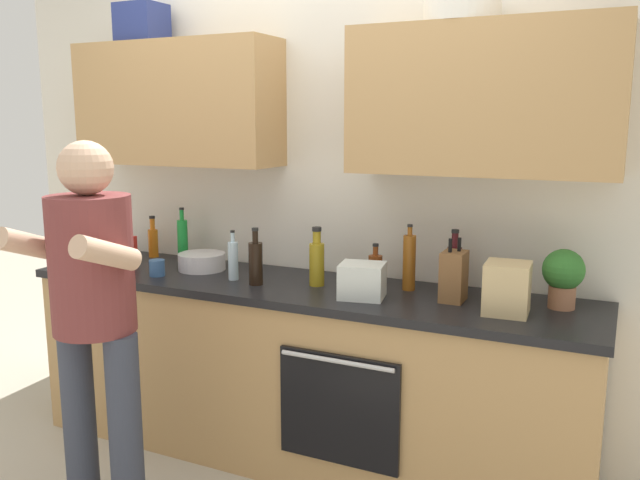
% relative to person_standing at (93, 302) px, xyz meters
% --- Properties ---
extents(ground_plane, '(12.00, 12.00, 0.00)m').
position_rel_person_standing_xyz_m(ground_plane, '(0.55, 0.79, -0.95)').
color(ground_plane, '#B2A893').
extents(back_wall_unit, '(4.00, 0.39, 2.50)m').
position_rel_person_standing_xyz_m(back_wall_unit, '(0.54, 1.07, 0.55)').
color(back_wall_unit, silver).
rests_on(back_wall_unit, ground).
extents(counter, '(2.84, 0.67, 0.90)m').
position_rel_person_standing_xyz_m(counter, '(0.55, 0.79, -0.50)').
color(counter, tan).
rests_on(counter, ground).
extents(person_standing, '(0.49, 0.45, 1.61)m').
position_rel_person_standing_xyz_m(person_standing, '(0.00, 0.00, 0.00)').
color(person_standing, '#383D4C').
rests_on(person_standing, ground).
extents(bottle_water, '(0.05, 0.05, 0.25)m').
position_rel_person_standing_xyz_m(bottle_water, '(0.21, 0.74, 0.05)').
color(bottle_water, silver).
rests_on(bottle_water, counter).
extents(bottle_oil, '(0.07, 0.07, 0.29)m').
position_rel_person_standing_xyz_m(bottle_oil, '(0.63, 0.82, 0.07)').
color(bottle_oil, olive).
rests_on(bottle_oil, counter).
extents(bottle_juice, '(0.06, 0.06, 0.24)m').
position_rel_person_standing_xyz_m(bottle_juice, '(-0.52, 1.01, 0.05)').
color(bottle_juice, orange).
rests_on(bottle_juice, counter).
extents(bottle_soy, '(0.07, 0.07, 0.28)m').
position_rel_person_standing_xyz_m(bottle_soy, '(0.36, 0.70, 0.06)').
color(bottle_soy, black).
rests_on(bottle_soy, counter).
extents(bottle_soda, '(0.06, 0.06, 0.31)m').
position_rel_person_standing_xyz_m(bottle_soda, '(-0.27, 0.96, 0.08)').
color(bottle_soda, '#198C33').
rests_on(bottle_soda, counter).
extents(bottle_syrup, '(0.06, 0.06, 0.31)m').
position_rel_person_standing_xyz_m(bottle_syrup, '(1.06, 0.93, 0.09)').
color(bottle_syrup, '#8C4C14').
rests_on(bottle_syrup, counter).
extents(bottle_wine, '(0.07, 0.07, 0.29)m').
position_rel_person_standing_xyz_m(bottle_wine, '(1.26, 1.00, 0.07)').
color(bottle_wine, '#471419').
rests_on(bottle_wine, counter).
extents(bottle_vinegar, '(0.07, 0.07, 0.20)m').
position_rel_person_standing_xyz_m(bottle_vinegar, '(0.88, 0.96, 0.03)').
color(bottle_vinegar, brown).
rests_on(bottle_vinegar, counter).
extents(cup_tea, '(0.08, 0.08, 0.08)m').
position_rel_person_standing_xyz_m(cup_tea, '(-0.19, 0.64, -0.01)').
color(cup_tea, '#33598C').
rests_on(cup_tea, counter).
extents(mixing_bowl, '(0.25, 0.25, 0.09)m').
position_rel_person_standing_xyz_m(mixing_bowl, '(-0.07, 0.86, -0.00)').
color(mixing_bowl, silver).
rests_on(mixing_bowl, counter).
extents(knife_block, '(0.10, 0.14, 0.28)m').
position_rel_person_standing_xyz_m(knife_block, '(1.30, 0.83, 0.06)').
color(knife_block, brown).
rests_on(knife_block, counter).
extents(potted_herb, '(0.18, 0.18, 0.25)m').
position_rel_person_standing_xyz_m(potted_herb, '(1.74, 0.91, 0.10)').
color(potted_herb, '#9E6647').
rests_on(potted_herb, counter).
extents(grocery_bag_bread, '(0.19, 0.20, 0.21)m').
position_rel_person_standing_xyz_m(grocery_bag_bread, '(1.54, 0.73, 0.06)').
color(grocery_bag_bread, tan).
rests_on(grocery_bag_bread, counter).
extents(grocery_bag_crisps, '(0.18, 0.16, 0.16)m').
position_rel_person_standing_xyz_m(grocery_bag_crisps, '(-0.56, 0.74, 0.03)').
color(grocery_bag_crisps, red).
rests_on(grocery_bag_crisps, counter).
extents(grocery_bag_produce, '(0.23, 0.21, 0.16)m').
position_rel_person_standing_xyz_m(grocery_bag_produce, '(0.92, 0.70, 0.03)').
color(grocery_bag_produce, silver).
rests_on(grocery_bag_produce, counter).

